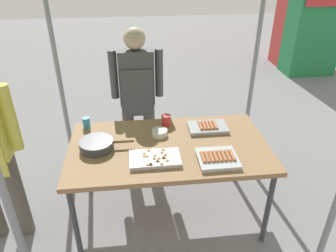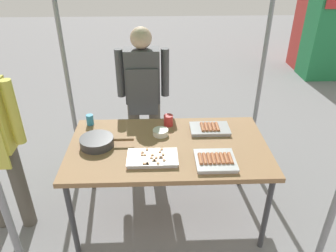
% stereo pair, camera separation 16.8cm
% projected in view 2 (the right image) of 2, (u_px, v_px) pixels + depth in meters
% --- Properties ---
extents(ground_plane, '(18.00, 18.00, 0.00)m').
position_uv_depth(ground_plane, '(168.00, 213.00, 2.97)').
color(ground_plane, slate).
extents(stall_table, '(1.60, 0.90, 0.75)m').
position_uv_depth(stall_table, '(168.00, 151.00, 2.62)').
color(stall_table, '#9E724C').
rests_on(stall_table, ground).
extents(tray_grilled_sausages, '(0.30, 0.28, 0.05)m').
position_uv_depth(tray_grilled_sausages, '(215.00, 160.00, 2.38)').
color(tray_grilled_sausages, silver).
rests_on(tray_grilled_sausages, stall_table).
extents(tray_meat_skewers, '(0.38, 0.23, 0.04)m').
position_uv_depth(tray_meat_skewers, '(153.00, 158.00, 2.41)').
color(tray_meat_skewers, silver).
rests_on(tray_meat_skewers, stall_table).
extents(tray_pork_links, '(0.34, 0.22, 0.05)m').
position_uv_depth(tray_pork_links, '(210.00, 129.00, 2.78)').
color(tray_pork_links, '#ADADB2').
rests_on(tray_pork_links, stall_table).
extents(cooking_wok, '(0.43, 0.27, 0.07)m').
position_uv_depth(cooking_wok, '(97.00, 141.00, 2.57)').
color(cooking_wok, '#38383A').
rests_on(cooking_wok, stall_table).
extents(condiment_bowl, '(0.13, 0.13, 0.05)m').
position_uv_depth(condiment_bowl, '(161.00, 132.00, 2.72)').
color(condiment_bowl, silver).
rests_on(condiment_bowl, stall_table).
extents(drink_cup_near_edge, '(0.06, 0.06, 0.09)m').
position_uv_depth(drink_cup_near_edge, '(90.00, 120.00, 2.86)').
color(drink_cup_near_edge, '#338CBF').
rests_on(drink_cup_near_edge, stall_table).
extents(drink_cup_by_wok, '(0.08, 0.08, 0.10)m').
position_uv_depth(drink_cup_by_wok, '(168.00, 120.00, 2.85)').
color(drink_cup_by_wok, red).
rests_on(drink_cup_by_wok, stall_table).
extents(vendor_woman, '(0.52, 0.22, 1.50)m').
position_uv_depth(vendor_woman, '(143.00, 89.00, 3.24)').
color(vendor_woman, '#595147').
rests_on(vendor_woman, ground).
extents(neighbor_stall_left, '(0.99, 0.82, 1.76)m').
position_uv_depth(neighbor_stall_left, '(329.00, 22.00, 5.90)').
color(neighbor_stall_left, '#BF3833').
rests_on(neighbor_stall_left, ground).
extents(neighbor_stall_right, '(0.88, 0.56, 1.78)m').
position_uv_depth(neighbor_stall_right, '(335.00, 27.00, 5.54)').
color(neighbor_stall_right, '#237F47').
rests_on(neighbor_stall_right, ground).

